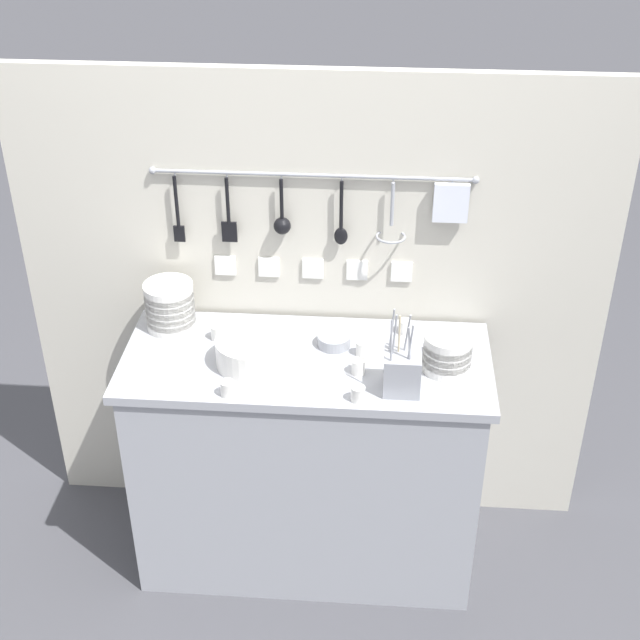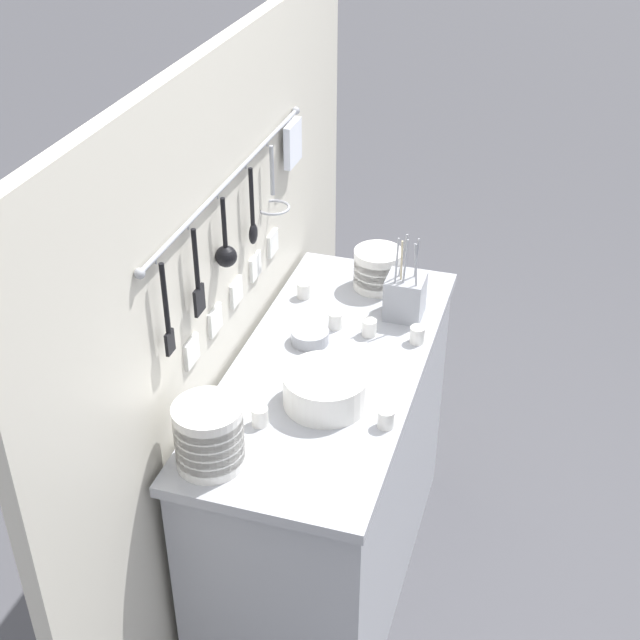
{
  "view_description": "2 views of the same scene",
  "coord_description": "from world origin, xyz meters",
  "px_view_note": "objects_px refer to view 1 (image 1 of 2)",
  "views": [
    {
      "loc": [
        0.22,
        -2.33,
        2.47
      ],
      "look_at": [
        0.04,
        0.0,
        1.0
      ],
      "focal_mm": 50.0,
      "sensor_mm": 36.0,
      "label": 1
    },
    {
      "loc": [
        -1.91,
        -0.56,
        2.28
      ],
      "look_at": [
        -0.08,
        0.0,
        1.04
      ],
      "focal_mm": 50.0,
      "sensor_mm": 36.0,
      "label": 2
    }
  ],
  "objects_px": {
    "plate_stack": "(251,352)",
    "cup_centre": "(363,348)",
    "steel_mixing_bowl": "(334,340)",
    "cup_back_left": "(405,327)",
    "cup_beside_plates": "(217,332)",
    "cup_back_right": "(227,388)",
    "cutlery_caddy": "(402,371)",
    "cup_by_caddy": "(358,367)",
    "bowl_stack_wide_centre": "(447,352)",
    "cup_edge_near": "(358,394)",
    "bowl_stack_back_corner": "(170,306)"
  },
  "relations": [
    {
      "from": "plate_stack",
      "to": "cup_centre",
      "type": "bearing_deg",
      "value": 12.18
    },
    {
      "from": "steel_mixing_bowl",
      "to": "cup_back_left",
      "type": "height_order",
      "value": "cup_back_left"
    },
    {
      "from": "cup_beside_plates",
      "to": "cup_back_right",
      "type": "height_order",
      "value": "same"
    },
    {
      "from": "cutlery_caddy",
      "to": "cup_by_caddy",
      "type": "xyz_separation_m",
      "value": [
        -0.13,
        0.07,
        -0.04
      ]
    },
    {
      "from": "cup_back_right",
      "to": "cup_by_caddy",
      "type": "height_order",
      "value": "same"
    },
    {
      "from": "cup_by_caddy",
      "to": "cup_back_right",
      "type": "bearing_deg",
      "value": -159.81
    },
    {
      "from": "cup_centre",
      "to": "bowl_stack_wide_centre",
      "type": "bearing_deg",
      "value": -12.76
    },
    {
      "from": "cup_edge_near",
      "to": "cup_back_right",
      "type": "relative_size",
      "value": 1.0
    },
    {
      "from": "cup_back_right",
      "to": "cup_by_caddy",
      "type": "bearing_deg",
      "value": 20.19
    },
    {
      "from": "plate_stack",
      "to": "cup_back_left",
      "type": "relative_size",
      "value": 4.48
    },
    {
      "from": "cup_back_right",
      "to": "cup_by_caddy",
      "type": "xyz_separation_m",
      "value": [
        0.39,
        0.14,
        0.0
      ]
    },
    {
      "from": "cup_by_caddy",
      "to": "cup_edge_near",
      "type": "bearing_deg",
      "value": -88.18
    },
    {
      "from": "plate_stack",
      "to": "cutlery_caddy",
      "type": "xyz_separation_m",
      "value": [
        0.47,
        -0.1,
        0.02
      ]
    },
    {
      "from": "cutlery_caddy",
      "to": "cup_by_caddy",
      "type": "height_order",
      "value": "cutlery_caddy"
    },
    {
      "from": "cup_back_left",
      "to": "cup_centre",
      "type": "relative_size",
      "value": 1.0
    },
    {
      "from": "bowl_stack_wide_centre",
      "to": "steel_mixing_bowl",
      "type": "distance_m",
      "value": 0.38
    },
    {
      "from": "steel_mixing_bowl",
      "to": "cup_edge_near",
      "type": "relative_size",
      "value": 2.21
    },
    {
      "from": "bowl_stack_wide_centre",
      "to": "cup_by_caddy",
      "type": "distance_m",
      "value": 0.28
    },
    {
      "from": "bowl_stack_wide_centre",
      "to": "cup_centre",
      "type": "xyz_separation_m",
      "value": [
        -0.26,
        0.06,
        -0.04
      ]
    },
    {
      "from": "cup_edge_near",
      "to": "cup_by_caddy",
      "type": "relative_size",
      "value": 1.0
    },
    {
      "from": "steel_mixing_bowl",
      "to": "cup_centre",
      "type": "height_order",
      "value": "cup_centre"
    },
    {
      "from": "cup_back_left",
      "to": "cup_centre",
      "type": "xyz_separation_m",
      "value": [
        -0.13,
        -0.14,
        0.0
      ]
    },
    {
      "from": "cup_edge_near",
      "to": "cup_back_left",
      "type": "distance_m",
      "value": 0.41
    },
    {
      "from": "steel_mixing_bowl",
      "to": "cup_by_caddy",
      "type": "distance_m",
      "value": 0.17
    },
    {
      "from": "bowl_stack_back_corner",
      "to": "cup_by_caddy",
      "type": "distance_m",
      "value": 0.68
    },
    {
      "from": "cup_back_left",
      "to": "cup_centre",
      "type": "bearing_deg",
      "value": -133.89
    },
    {
      "from": "steel_mixing_bowl",
      "to": "bowl_stack_back_corner",
      "type": "bearing_deg",
      "value": 172.75
    },
    {
      "from": "bowl_stack_wide_centre",
      "to": "cup_edge_near",
      "type": "height_order",
      "value": "bowl_stack_wide_centre"
    },
    {
      "from": "bowl_stack_back_corner",
      "to": "cup_back_left",
      "type": "height_order",
      "value": "bowl_stack_back_corner"
    },
    {
      "from": "bowl_stack_wide_centre",
      "to": "cup_beside_plates",
      "type": "height_order",
      "value": "bowl_stack_wide_centre"
    },
    {
      "from": "bowl_stack_wide_centre",
      "to": "bowl_stack_back_corner",
      "type": "relative_size",
      "value": 0.92
    },
    {
      "from": "bowl_stack_back_corner",
      "to": "cup_back_right",
      "type": "height_order",
      "value": "bowl_stack_back_corner"
    },
    {
      "from": "cutlery_caddy",
      "to": "cup_back_left",
      "type": "relative_size",
      "value": 5.5
    },
    {
      "from": "cup_back_left",
      "to": "cutlery_caddy",
      "type": "bearing_deg",
      "value": -92.09
    },
    {
      "from": "cup_back_left",
      "to": "cup_centre",
      "type": "height_order",
      "value": "same"
    },
    {
      "from": "cup_centre",
      "to": "cup_back_right",
      "type": "relative_size",
      "value": 1.0
    },
    {
      "from": "cup_edge_near",
      "to": "cup_centre",
      "type": "bearing_deg",
      "value": 88.84
    },
    {
      "from": "cup_edge_near",
      "to": "bowl_stack_back_corner",
      "type": "bearing_deg",
      "value": 150.57
    },
    {
      "from": "plate_stack",
      "to": "cup_back_left",
      "type": "height_order",
      "value": "plate_stack"
    },
    {
      "from": "cutlery_caddy",
      "to": "bowl_stack_back_corner",
      "type": "bearing_deg",
      "value": 159.0
    },
    {
      "from": "plate_stack",
      "to": "cup_edge_near",
      "type": "relative_size",
      "value": 4.48
    },
    {
      "from": "bowl_stack_wide_centre",
      "to": "bowl_stack_back_corner",
      "type": "height_order",
      "value": "bowl_stack_back_corner"
    },
    {
      "from": "plate_stack",
      "to": "cup_centre",
      "type": "distance_m",
      "value": 0.36
    },
    {
      "from": "cup_edge_near",
      "to": "cup_centre",
      "type": "xyz_separation_m",
      "value": [
        0.0,
        0.24,
        0.0
      ]
    },
    {
      "from": "bowl_stack_wide_centre",
      "to": "cup_back_right",
      "type": "relative_size",
      "value": 3.07
    },
    {
      "from": "steel_mixing_bowl",
      "to": "cup_back_right",
      "type": "height_order",
      "value": "cup_back_right"
    },
    {
      "from": "plate_stack",
      "to": "bowl_stack_back_corner",
      "type": "bearing_deg",
      "value": 146.9
    },
    {
      "from": "steel_mixing_bowl",
      "to": "cup_by_caddy",
      "type": "xyz_separation_m",
      "value": [
        0.08,
        -0.15,
        0.01
      ]
    },
    {
      "from": "cup_by_caddy",
      "to": "cutlery_caddy",
      "type": "bearing_deg",
      "value": -28.95
    },
    {
      "from": "cup_centre",
      "to": "cup_back_right",
      "type": "xyz_separation_m",
      "value": [
        -0.4,
        -0.25,
        0.0
      ]
    }
  ]
}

